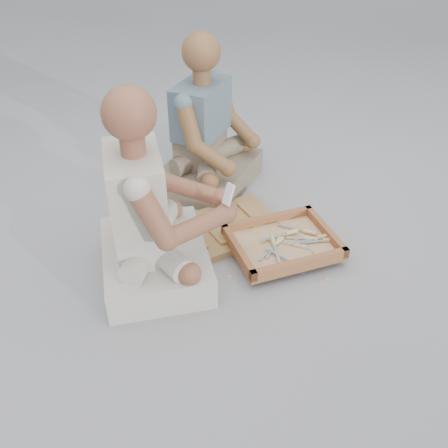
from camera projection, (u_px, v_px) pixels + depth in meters
name	position (u px, v px, depth m)	size (l,w,h in m)	color
ground	(236.00, 281.00, 2.47)	(60.00, 60.00, 0.00)	#96969B
carved_panel	(224.00, 229.00, 2.79)	(0.62, 0.41, 0.04)	olive
tool_tray	(283.00, 243.00, 2.61)	(0.57, 0.47, 0.07)	brown
chisel_0	(325.00, 240.00, 2.62)	(0.22, 0.07, 0.02)	silver
chisel_1	(320.00, 237.00, 2.63)	(0.22, 0.03, 0.02)	silver
chisel_2	(274.00, 243.00, 2.59)	(0.09, 0.21, 0.02)	silver
chisel_3	(288.00, 233.00, 2.65)	(0.22, 0.03, 0.02)	silver
chisel_4	(317.00, 255.00, 2.53)	(0.07, 0.22, 0.02)	silver
chisel_5	(291.00, 260.00, 2.47)	(0.11, 0.21, 0.02)	silver
chisel_6	(296.00, 245.00, 2.59)	(0.17, 0.17, 0.02)	silver
chisel_7	(306.00, 231.00, 2.67)	(0.16, 0.18, 0.02)	silver
chisel_8	(307.00, 239.00, 2.63)	(0.20, 0.13, 0.02)	silver
chisel_9	(277.00, 244.00, 2.60)	(0.20, 0.12, 0.02)	silver
chisel_10	(278.00, 240.00, 2.62)	(0.18, 0.15, 0.02)	silver
wood_chip_0	(303.00, 272.00, 2.52)	(0.02, 0.01, 0.00)	#D7B67F
wood_chip_1	(311.00, 261.00, 2.59)	(0.02, 0.01, 0.00)	#D7B67F
wood_chip_2	(209.00, 239.00, 2.74)	(0.02, 0.01, 0.00)	#D7B67F
wood_chip_3	(273.00, 228.00, 2.83)	(0.02, 0.01, 0.00)	#D7B67F
wood_chip_4	(223.00, 223.00, 2.86)	(0.02, 0.01, 0.00)	#D7B67F
wood_chip_5	(322.00, 282.00, 2.46)	(0.02, 0.01, 0.00)	#D7B67F
wood_chip_6	(229.00, 276.00, 2.50)	(0.02, 0.01, 0.00)	#D7B67F
wood_chip_7	(252.00, 220.00, 2.89)	(0.02, 0.01, 0.00)	#D7B67F
wood_chip_8	(274.00, 277.00, 2.49)	(0.02, 0.01, 0.00)	#D7B67F
wood_chip_9	(271.00, 247.00, 2.69)	(0.02, 0.01, 0.00)	#D7B67F
wood_chip_10	(285.00, 221.00, 2.88)	(0.02, 0.01, 0.00)	#D7B67F
wood_chip_11	(211.00, 239.00, 2.74)	(0.02, 0.01, 0.00)	#D7B67F
wood_chip_12	(326.00, 279.00, 2.48)	(0.02, 0.01, 0.00)	#D7B67F
wood_chip_13	(332.00, 246.00, 2.69)	(0.02, 0.01, 0.00)	#D7B67F
craftsman	(150.00, 219.00, 2.33)	(0.71, 0.72, 0.98)	beige
companion	(207.00, 139.00, 3.04)	(0.77, 0.76, 0.95)	#796F57
mobile_phone	(229.00, 194.00, 2.27)	(0.06, 0.05, 0.10)	white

